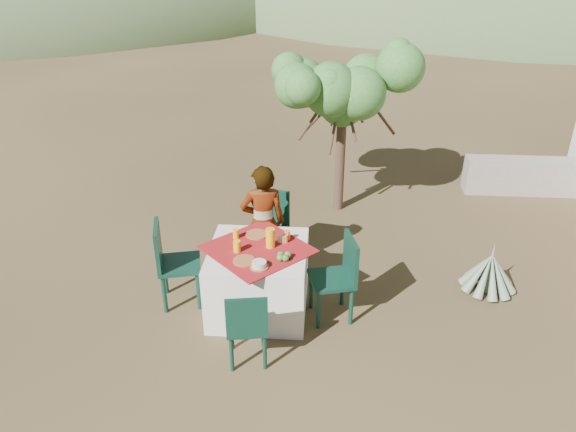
% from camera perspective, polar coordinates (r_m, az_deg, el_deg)
% --- Properties ---
extents(ground, '(160.00, 160.00, 0.00)m').
position_cam_1_polar(ground, '(6.15, 2.14, -10.15)').
color(ground, '#352718').
rests_on(ground, ground).
extents(table, '(1.30, 1.30, 0.76)m').
position_cam_1_polar(table, '(6.06, -3.01, -6.41)').
color(table, white).
rests_on(table, ground).
extents(chair_far, '(0.50, 0.50, 0.93)m').
position_cam_1_polar(chair_far, '(6.82, -1.84, -0.85)').
color(chair_far, '#0B2E22').
rests_on(chair_far, ground).
extents(chair_near, '(0.44, 0.44, 0.83)m').
position_cam_1_polar(chair_near, '(5.31, -4.18, -10.99)').
color(chair_near, '#0B2E22').
rests_on(chair_near, ground).
extents(chair_left, '(0.54, 0.54, 0.97)m').
position_cam_1_polar(chair_left, '(6.19, -11.79, -4.42)').
color(chair_left, '#0B2E22').
rests_on(chair_left, ground).
extents(chair_right, '(0.53, 0.53, 0.94)m').
position_cam_1_polar(chair_right, '(5.89, 5.22, -5.90)').
color(chair_right, '#0B2E22').
rests_on(chair_right, ground).
extents(person, '(0.58, 0.45, 1.42)m').
position_cam_1_polar(person, '(6.44, -2.55, -0.73)').
color(person, '#8C6651').
rests_on(person, ground).
extents(shrub_tree, '(1.81, 1.78, 2.13)m').
position_cam_1_polar(shrub_tree, '(7.84, 6.10, 12.08)').
color(shrub_tree, '#4C3526').
rests_on(shrub_tree, ground).
extents(agave, '(0.62, 0.64, 0.68)m').
position_cam_1_polar(agave, '(6.83, 19.77, -5.43)').
color(agave, gray).
rests_on(agave, ground).
extents(stone_wall, '(2.60, 0.35, 0.55)m').
position_cam_1_polar(stone_wall, '(9.62, 25.09, 3.63)').
color(stone_wall, gray).
rests_on(stone_wall, ground).
extents(plate_far, '(0.24, 0.24, 0.01)m').
position_cam_1_polar(plate_far, '(6.10, -3.21, -1.88)').
color(plate_far, brown).
rests_on(plate_far, table).
extents(plate_near, '(0.23, 0.23, 0.01)m').
position_cam_1_polar(plate_near, '(5.64, -4.47, -4.55)').
color(plate_near, brown).
rests_on(plate_near, table).
extents(glass_far, '(0.06, 0.06, 0.11)m').
position_cam_1_polar(glass_far, '(6.03, -5.32, -1.81)').
color(glass_far, '#FAAC0F').
rests_on(glass_far, table).
extents(glass_near, '(0.08, 0.08, 0.12)m').
position_cam_1_polar(glass_near, '(5.78, -5.21, -3.08)').
color(glass_near, '#FAAC0F').
rests_on(glass_near, table).
extents(juice_pitcher, '(0.10, 0.10, 0.21)m').
position_cam_1_polar(juice_pitcher, '(5.82, -1.81, -2.24)').
color(juice_pitcher, '#FAAC0F').
rests_on(juice_pitcher, table).
extents(bowl_plate, '(0.19, 0.19, 0.01)m').
position_cam_1_polar(bowl_plate, '(5.54, -2.94, -5.18)').
color(bowl_plate, brown).
rests_on(bowl_plate, table).
extents(white_bowl, '(0.14, 0.14, 0.05)m').
position_cam_1_polar(white_bowl, '(5.52, -2.95, -4.89)').
color(white_bowl, silver).
rests_on(white_bowl, bowl_plate).
extents(jar_left, '(0.05, 0.05, 0.09)m').
position_cam_1_polar(jar_left, '(5.93, -0.26, -2.31)').
color(jar_left, orange).
rests_on(jar_left, table).
extents(jar_right, '(0.06, 0.06, 0.10)m').
position_cam_1_polar(jar_right, '(5.99, -0.08, -1.94)').
color(jar_right, orange).
rests_on(jar_right, table).
extents(napkin_holder, '(0.07, 0.06, 0.08)m').
position_cam_1_polar(napkin_holder, '(5.93, -0.69, -2.35)').
color(napkin_holder, silver).
rests_on(napkin_holder, table).
extents(fruit_cluster, '(0.15, 0.13, 0.07)m').
position_cam_1_polar(fruit_cluster, '(5.64, -0.45, -4.11)').
color(fruit_cluster, '#457A2C').
rests_on(fruit_cluster, table).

